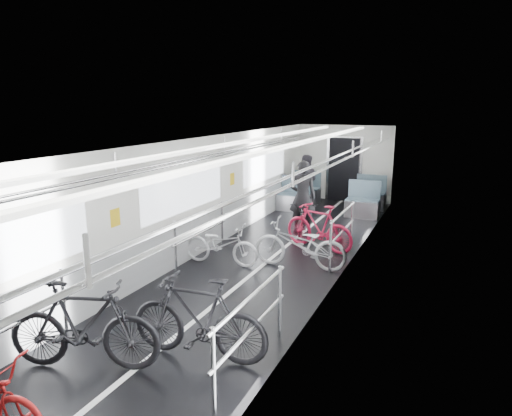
{
  "coord_description": "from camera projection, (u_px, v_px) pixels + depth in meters",
  "views": [
    {
      "loc": [
        3.25,
        -7.34,
        3.07
      ],
      "look_at": [
        0.0,
        0.03,
        1.21
      ],
      "focal_mm": 32.0,
      "sensor_mm": 36.0,
      "label": 1
    }
  ],
  "objects": [
    {
      "name": "bike_right_mid",
      "position": [
        300.0,
        245.0,
        8.58
      ],
      "size": [
        1.82,
        0.75,
        0.93
      ],
      "primitive_type": "imported",
      "rotation": [
        0.0,
        0.0,
        -1.49
      ],
      "color": "#B6B7BC",
      "rests_on": "floor"
    },
    {
      "name": "bike_left_far",
      "position": [
        221.0,
        244.0,
        8.81
      ],
      "size": [
        1.55,
        0.63,
        0.8
      ],
      "primitive_type": "imported",
      "rotation": [
        0.0,
        0.0,
        1.64
      ],
      "color": "silver",
      "rests_on": "floor"
    },
    {
      "name": "person_standing",
      "position": [
        302.0,
        197.0,
        10.87
      ],
      "size": [
        0.74,
        0.61,
        1.76
      ],
      "primitive_type": "imported",
      "rotation": [
        0.0,
        0.0,
        3.48
      ],
      "color": "black",
      "rests_on": "floor"
    },
    {
      "name": "bike_right_near",
      "position": [
        199.0,
        318.0,
        5.51
      ],
      "size": [
        1.82,
        0.68,
        1.07
      ],
      "primitive_type": "imported",
      "rotation": [
        0.0,
        0.0,
        -1.47
      ],
      "color": "black",
      "rests_on": "floor"
    },
    {
      "name": "person_seated",
      "position": [
        305.0,
        181.0,
        13.63
      ],
      "size": [
        0.83,
        0.68,
        1.58
      ],
      "primitive_type": "imported",
      "rotation": [
        0.0,
        0.0,
        3.26
      ],
      "color": "#29262C",
      "rests_on": "floor"
    },
    {
      "name": "car_shell",
      "position": [
        289.0,
        195.0,
        9.84
      ],
      "size": [
        3.02,
        14.01,
        2.41
      ],
      "color": "black",
      "rests_on": "ground"
    },
    {
      "name": "bike_right_far",
      "position": [
        319.0,
        227.0,
        9.68
      ],
      "size": [
        1.72,
        0.96,
        1.0
      ],
      "primitive_type": "imported",
      "rotation": [
        0.0,
        0.0,
        -1.89
      ],
      "color": "#B21536",
      "rests_on": "floor"
    },
    {
      "name": "bike_aisle",
      "position": [
        304.0,
        217.0,
        10.86
      ],
      "size": [
        0.85,
        1.64,
        0.82
      ],
      "primitive_type": "imported",
      "rotation": [
        0.0,
        0.0,
        0.21
      ],
      "color": "black",
      "rests_on": "floor"
    },
    {
      "name": "bike_left_mid",
      "position": [
        84.0,
        325.0,
        5.29
      ],
      "size": [
        1.89,
        1.08,
        1.1
      ],
      "primitive_type": "imported",
      "rotation": [
        0.0,
        0.0,
        1.9
      ],
      "color": "black",
      "rests_on": "floor"
    }
  ]
}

